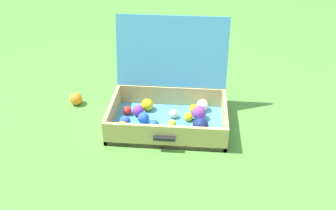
# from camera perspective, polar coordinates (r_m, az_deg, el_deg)

# --- Properties ---
(ground_plane) EXTENTS (16.00, 16.00, 0.00)m
(ground_plane) POSITION_cam_1_polar(r_m,az_deg,el_deg) (1.98, -1.05, -3.51)
(ground_plane) COLOR #4C8C38
(open_suitcase) EXTENTS (0.62, 0.52, 0.53)m
(open_suitcase) POSITION_cam_1_polar(r_m,az_deg,el_deg) (1.97, 0.14, 0.38)
(open_suitcase) COLOR #4799C6
(open_suitcase) RESTS_ON ground
(stray_ball_on_grass) EXTENTS (0.07, 0.07, 0.07)m
(stray_ball_on_grass) POSITION_cam_1_polar(r_m,az_deg,el_deg) (2.22, -14.23, 0.94)
(stray_ball_on_grass) COLOR orange
(stray_ball_on_grass) RESTS_ON ground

